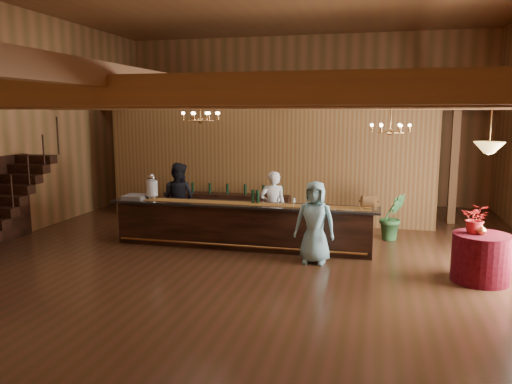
% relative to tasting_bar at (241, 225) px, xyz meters
% --- Properties ---
extents(floor, '(14.00, 14.00, 0.00)m').
position_rel_tasting_bar_xyz_m(floor, '(0.41, -0.72, -0.51)').
color(floor, '#422814').
rests_on(floor, ground).
extents(wall_back, '(12.00, 0.10, 5.50)m').
position_rel_tasting_bar_xyz_m(wall_back, '(0.41, 6.28, 2.24)').
color(wall_back, '#A36A3F').
rests_on(wall_back, floor).
extents(beam_grid, '(11.90, 13.90, 0.39)m').
position_rel_tasting_bar_xyz_m(beam_grid, '(0.41, -0.21, 2.73)').
color(beam_grid, '#965E2C').
rests_on(beam_grid, wall_left).
extents(support_posts, '(9.20, 10.20, 3.20)m').
position_rel_tasting_bar_xyz_m(support_posts, '(0.41, -1.22, 1.09)').
color(support_posts, '#965E2C').
rests_on(support_posts, floor).
extents(partition_wall, '(9.00, 0.18, 3.10)m').
position_rel_tasting_bar_xyz_m(partition_wall, '(-0.09, 2.78, 1.04)').
color(partition_wall, brown).
rests_on(partition_wall, floor).
extents(staircase, '(1.00, 2.80, 2.00)m').
position_rel_tasting_bar_xyz_m(staircase, '(-5.04, -1.46, 0.49)').
color(staircase, '#3B1C11').
rests_on(staircase, floor).
extents(backroom_boxes, '(4.10, 0.60, 1.10)m').
position_rel_tasting_bar_xyz_m(backroom_boxes, '(0.12, 4.78, 0.02)').
color(backroom_boxes, '#3B1C11').
rests_on(backroom_boxes, floor).
extents(tasting_bar, '(6.02, 0.81, 1.01)m').
position_rel_tasting_bar_xyz_m(tasting_bar, '(0.00, 0.00, 0.00)').
color(tasting_bar, '#3B1C11').
rests_on(tasting_bar, floor).
extents(beverage_dispenser, '(0.26, 0.26, 0.60)m').
position_rel_tasting_bar_xyz_m(beverage_dispenser, '(-2.16, 0.06, 0.78)').
color(beverage_dispenser, silver).
rests_on(beverage_dispenser, tasting_bar).
extents(glass_rack_tray, '(0.50, 0.50, 0.10)m').
position_rel_tasting_bar_xyz_m(glass_rack_tray, '(-2.54, -0.03, 0.54)').
color(glass_rack_tray, gray).
rests_on(glass_rack_tray, tasting_bar).
extents(raffle_drum, '(0.34, 0.24, 0.30)m').
position_rel_tasting_bar_xyz_m(raffle_drum, '(2.75, -0.06, 0.67)').
color(raffle_drum, brown).
rests_on(raffle_drum, tasting_bar).
extents(bar_bottle_0, '(0.07, 0.07, 0.30)m').
position_rel_tasting_bar_xyz_m(bar_bottle_0, '(0.24, 0.11, 0.64)').
color(bar_bottle_0, black).
rests_on(bar_bottle_0, tasting_bar).
extents(bar_bottle_1, '(0.07, 0.07, 0.30)m').
position_rel_tasting_bar_xyz_m(bar_bottle_1, '(0.34, 0.11, 0.64)').
color(bar_bottle_1, black).
rests_on(bar_bottle_1, tasting_bar).
extents(backbar_shelf, '(2.91, 0.47, 0.82)m').
position_rel_tasting_bar_xyz_m(backbar_shelf, '(-0.77, 2.29, -0.10)').
color(backbar_shelf, '#3B1C11').
rests_on(backbar_shelf, floor).
extents(round_table, '(1.00, 1.00, 0.87)m').
position_rel_tasting_bar_xyz_m(round_table, '(4.76, -1.18, -0.08)').
color(round_table, maroon).
rests_on(round_table, floor).
extents(chandelier_left, '(0.80, 0.80, 0.43)m').
position_rel_tasting_bar_xyz_m(chandelier_left, '(-0.65, -0.75, 2.42)').
color(chandelier_left, '#B37A3D').
rests_on(chandelier_left, beam_grid).
extents(chandelier_right, '(0.80, 0.80, 0.67)m').
position_rel_tasting_bar_xyz_m(chandelier_right, '(3.14, 0.34, 2.17)').
color(chandelier_right, '#B37A3D').
rests_on(chandelier_right, beam_grid).
extents(pendant_lamp, '(0.52, 0.52, 0.90)m').
position_rel_tasting_bar_xyz_m(pendant_lamp, '(4.76, -1.18, 1.89)').
color(pendant_lamp, '#B37A3D').
rests_on(pendant_lamp, beam_grid).
extents(bartender, '(0.71, 0.59, 1.67)m').
position_rel_tasting_bar_xyz_m(bartender, '(0.58, 0.64, 0.33)').
color(bartender, white).
rests_on(bartender, floor).
extents(staff_second, '(0.97, 0.81, 1.79)m').
position_rel_tasting_bar_xyz_m(staff_second, '(-1.82, 0.79, 0.39)').
color(staff_second, black).
rests_on(staff_second, floor).
extents(guest, '(0.84, 0.58, 1.66)m').
position_rel_tasting_bar_xyz_m(guest, '(1.73, -0.75, 0.32)').
color(guest, '#88C0CB').
rests_on(guest, floor).
extents(floor_plant, '(0.77, 0.71, 1.13)m').
position_rel_tasting_bar_xyz_m(floor_plant, '(3.30, 1.53, 0.05)').
color(floor_plant, '#31622F').
rests_on(floor_plant, floor).
extents(table_flowers, '(0.58, 0.54, 0.54)m').
position_rel_tasting_bar_xyz_m(table_flowers, '(4.64, -1.12, 0.63)').
color(table_flowers, red).
rests_on(table_flowers, round_table).
extents(table_vase, '(0.18, 0.18, 0.31)m').
position_rel_tasting_bar_xyz_m(table_vase, '(4.71, -1.21, 0.51)').
color(table_vase, '#B37A3D').
rests_on(table_vase, round_table).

